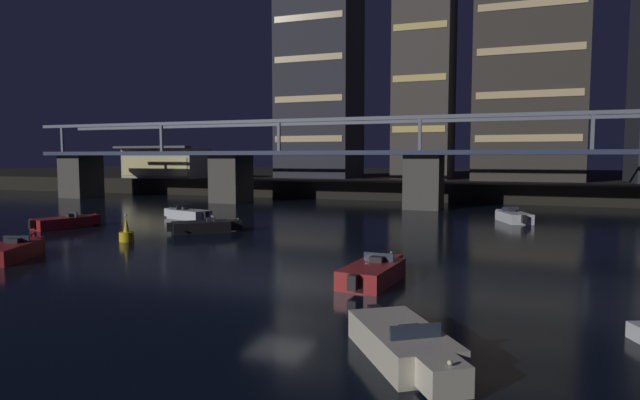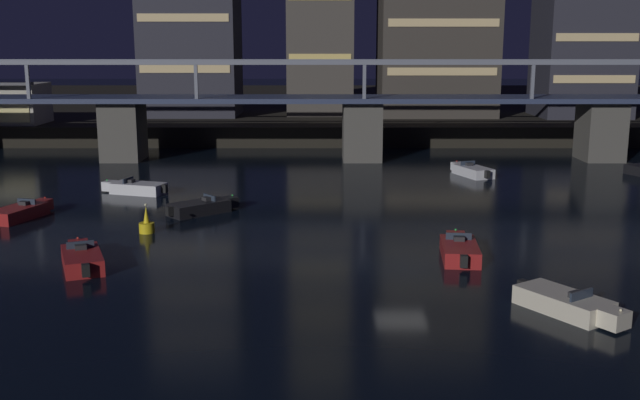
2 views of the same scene
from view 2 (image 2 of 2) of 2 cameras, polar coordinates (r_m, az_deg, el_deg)
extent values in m
plane|color=black|center=(36.93, 6.21, -5.46)|extent=(400.00, 400.00, 0.00)
cube|color=black|center=(119.33, 1.93, 7.12)|extent=(240.00, 80.00, 2.20)
cube|color=#4C4944|center=(73.73, -14.71, 5.11)|extent=(3.60, 4.40, 5.55)
cube|color=#4C4944|center=(71.44, 3.21, 5.27)|extent=(3.60, 4.40, 5.55)
cube|color=#4C4944|center=(76.13, 20.54, 4.94)|extent=(3.60, 4.40, 5.55)
cube|color=#2D3856|center=(71.16, 3.24, 7.67)|extent=(96.54, 6.40, 0.45)
cube|color=slate|center=(68.10, 3.41, 10.37)|extent=(96.54, 0.36, 0.36)
cube|color=slate|center=(73.89, 3.14, 10.48)|extent=(96.54, 0.36, 0.36)
cube|color=slate|center=(72.91, -21.30, 8.43)|extent=(0.30, 0.30, 3.20)
cube|color=slate|center=(68.94, -9.39, 8.92)|extent=(0.30, 0.30, 3.20)
cube|color=slate|center=(68.16, 3.39, 9.02)|extent=(0.30, 0.30, 3.20)
cube|color=slate|center=(70.66, 15.85, 8.70)|extent=(0.30, 0.30, 3.20)
cube|color=beige|center=(89.40, -10.23, 9.77)|extent=(10.47, 0.10, 0.90)
cube|color=beige|center=(89.40, -10.37, 13.47)|extent=(10.47, 0.10, 0.90)
cube|color=#F2D172|center=(90.11, 0.01, 10.75)|extent=(7.36, 0.10, 0.90)
cube|color=#38332D|center=(94.25, 8.91, 14.75)|extent=(13.76, 10.72, 27.47)
cube|color=beige|center=(88.83, 9.27, 9.61)|extent=(12.66, 0.10, 0.90)
cube|color=beige|center=(88.80, 9.39, 13.15)|extent=(12.66, 0.10, 0.90)
cube|color=#282833|center=(96.52, 19.46, 12.95)|extent=(10.17, 9.33, 23.38)
cube|color=beige|center=(92.12, 20.12, 8.61)|extent=(9.36, 0.10, 0.90)
cube|color=beige|center=(92.03, 20.33, 11.52)|extent=(9.36, 0.10, 0.90)
cube|color=silver|center=(57.07, -13.61, 0.87)|extent=(4.27, 2.89, 0.80)
cube|color=silver|center=(58.33, -15.64, 1.05)|extent=(1.16, 1.21, 0.70)
cube|color=#283342|center=(57.41, -14.36, 1.49)|extent=(0.50, 1.32, 0.36)
cube|color=#262628|center=(57.29, -14.15, 1.41)|extent=(0.55, 0.65, 0.24)
cube|color=black|center=(55.98, -11.72, 0.85)|extent=(0.45, 0.45, 0.60)
sphere|color=#33D84C|center=(58.39, -15.87, 1.47)|extent=(0.12, 0.12, 0.12)
cube|color=beige|center=(32.93, 17.99, -7.42)|extent=(3.68, 4.25, 0.80)
cube|color=beige|center=(31.60, 21.45, -8.40)|extent=(1.32, 1.30, 0.70)
cube|color=#283342|center=(32.27, 19.24, -6.82)|extent=(1.17, 0.84, 0.36)
cube|color=#262628|center=(32.43, 18.88, -6.81)|extent=(0.69, 0.64, 0.24)
cube|color=black|center=(34.18, 15.15, -6.37)|extent=(0.50, 0.50, 0.60)
sphere|color=beige|center=(31.33, 21.88, -7.77)|extent=(0.12, 0.12, 0.12)
cube|color=maroon|center=(51.10, -21.94, -0.93)|extent=(2.93, 4.28, 0.80)
cube|color=maroon|center=(52.90, -20.28, -0.33)|extent=(1.22, 1.16, 0.70)
cube|color=#283342|center=(51.62, -21.38, -0.10)|extent=(1.31, 0.52, 0.36)
cube|color=#262628|center=(51.44, -21.55, -0.22)|extent=(0.66, 0.56, 0.24)
sphere|color=red|center=(53.01, -20.15, 0.18)|extent=(0.12, 0.12, 0.12)
cube|color=maroon|center=(39.46, 10.57, -3.85)|extent=(2.15, 4.06, 0.80)
cube|color=maroon|center=(41.76, 10.28, -2.90)|extent=(1.07, 0.99, 0.70)
cube|color=#283342|center=(40.12, 10.49, -2.73)|extent=(1.35, 0.22, 0.36)
cube|color=#262628|center=(39.90, 10.52, -2.90)|extent=(0.59, 0.45, 0.24)
cube|color=black|center=(37.37, 10.87, -4.59)|extent=(0.39, 0.39, 0.60)
sphere|color=#33D84C|center=(41.89, 10.27, -2.24)|extent=(0.12, 0.12, 0.12)
cube|color=silver|center=(64.08, 11.55, 2.14)|extent=(3.06, 4.29, 0.80)
cube|color=silver|center=(66.10, 10.45, 2.52)|extent=(1.24, 1.19, 0.70)
cube|color=#283342|center=(64.70, 11.17, 2.77)|extent=(1.30, 0.57, 0.36)
cube|color=#262628|center=(64.50, 11.28, 2.68)|extent=(0.66, 0.57, 0.24)
cube|color=black|center=(62.28, 12.59, 1.91)|extent=(0.46, 0.46, 0.60)
sphere|color=red|center=(66.24, 10.35, 2.92)|extent=(0.12, 0.12, 0.12)
cube|color=maroon|center=(39.06, -17.60, -4.38)|extent=(3.11, 4.30, 0.80)
cube|color=maroon|center=(41.36, -17.85, -3.43)|extent=(1.25, 1.20, 0.70)
cube|color=#283342|center=(39.73, -17.74, -3.25)|extent=(1.29, 0.59, 0.36)
cube|color=#262628|center=(39.50, -17.71, -3.42)|extent=(0.67, 0.58, 0.24)
cube|color=black|center=(36.96, -17.36, -5.12)|extent=(0.47, 0.47, 0.60)
sphere|color=red|center=(41.50, -17.91, -2.77)|extent=(0.12, 0.12, 0.12)
cube|color=black|center=(49.52, -9.19, -0.59)|extent=(4.13, 3.92, 0.80)
cube|color=black|center=(50.78, -6.88, -0.16)|extent=(1.33, 1.34, 0.70)
cube|color=#283342|center=(49.84, -8.38, 0.19)|extent=(0.96, 1.09, 0.36)
cube|color=#262628|center=(49.72, -8.62, 0.09)|extent=(0.67, 0.69, 0.24)
cube|color=black|center=(48.44, -11.35, -0.83)|extent=(0.51, 0.51, 0.60)
sphere|color=#33D84C|center=(50.83, -6.66, 0.35)|extent=(0.12, 0.12, 0.12)
cube|color=black|center=(69.89, 22.45, 2.36)|extent=(0.47, 0.47, 0.60)
cylinder|color=yellow|center=(45.23, -13.01, -2.07)|extent=(0.90, 0.90, 0.60)
cone|color=yellow|center=(45.05, -13.06, -1.08)|extent=(0.36, 0.36, 1.00)
sphere|color=#F2EAB2|center=(44.93, -13.09, -0.36)|extent=(0.16, 0.16, 0.16)
camera|label=1|loc=(21.14, 37.43, -6.05)|focal=29.73mm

